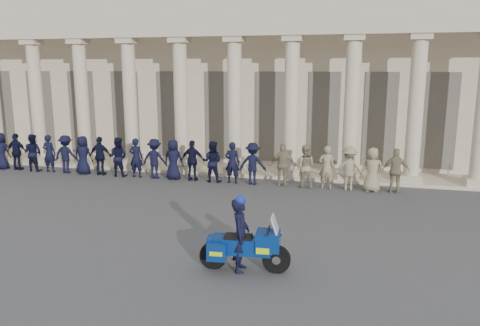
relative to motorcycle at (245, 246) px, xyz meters
name	(u,v)px	position (x,y,z in m)	size (l,w,h in m)	color
ground	(209,236)	(-1.62, 2.13, -0.63)	(90.00, 90.00, 0.00)	#3D3D3F
building	(285,75)	(-1.62, 16.87, 3.89)	(40.00, 12.50, 9.00)	#C0AE90
officer_rank	(163,159)	(-5.85, 8.59, 0.27)	(20.60, 0.69, 1.81)	black
motorcycle	(245,246)	(0.00, 0.00, 0.00)	(2.28, 0.95, 1.46)	black
rider	(240,234)	(-0.12, -0.01, 0.33)	(0.50, 0.71, 1.95)	black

